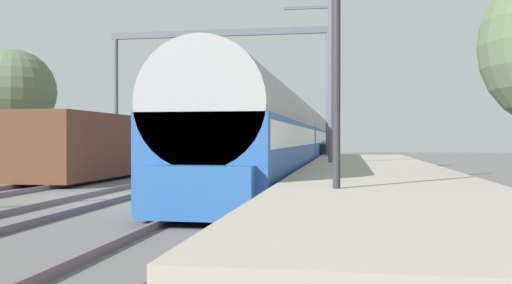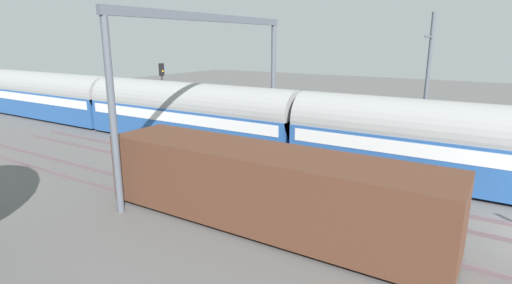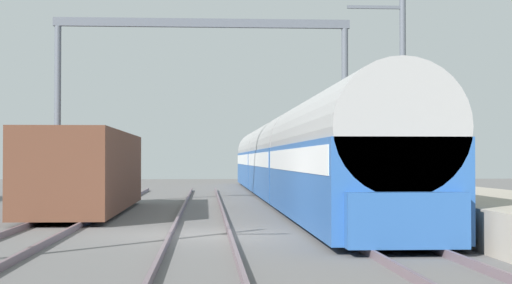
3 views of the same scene
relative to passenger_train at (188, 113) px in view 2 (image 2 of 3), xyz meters
The scene contains 7 objects.
platform 18.01m from the passenger_train, 77.72° to the right, with size 4.40×28.00×0.90m.
passenger_train is the anchor object (origin of this frame).
freight_car 13.49m from the passenger_train, 127.08° to the right, with size 2.80×13.00×2.70m.
person_crossing 4.02m from the passenger_train, 64.71° to the right, with size 0.43×0.30×1.73m.
railway_signal_far 4.75m from the passenger_train, 65.30° to the left, with size 0.36×0.30×4.99m.
catenary_gantry 7.63m from the passenger_train, 127.39° to the right, with size 12.53×0.28×7.86m.
catenary_pole_east_mid 14.54m from the passenger_train, 80.58° to the right, with size 1.90×0.20×8.00m.
Camera 2 is at (-15.71, 1.80, 6.63)m, focal length 28.10 mm.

